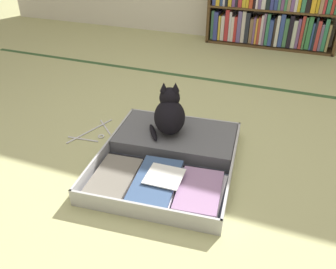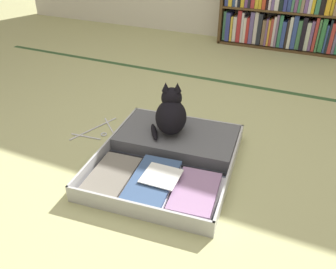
{
  "view_description": "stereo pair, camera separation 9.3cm",
  "coord_description": "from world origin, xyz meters",
  "px_view_note": "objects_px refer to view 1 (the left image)",
  "views": [
    {
      "loc": [
        0.49,
        -1.51,
        1.16
      ],
      "look_at": [
        -0.07,
        -0.01,
        0.16
      ],
      "focal_mm": 36.73,
      "sensor_mm": 36.0,
      "label": 1
    },
    {
      "loc": [
        0.58,
        -1.47,
        1.16
      ],
      "look_at": [
        -0.07,
        -0.01,
        0.16
      ],
      "focal_mm": 36.73,
      "sensor_mm": 36.0,
      "label": 2
    }
  ],
  "objects_px": {
    "clothes_hanger": "(94,133)",
    "black_cat": "(169,114)",
    "bookshelf": "(272,11)",
    "open_suitcase": "(170,154)"
  },
  "relations": [
    {
      "from": "clothes_hanger",
      "to": "black_cat",
      "type": "bearing_deg",
      "value": 7.87
    },
    {
      "from": "bookshelf",
      "to": "open_suitcase",
      "type": "bearing_deg",
      "value": -96.29
    },
    {
      "from": "bookshelf",
      "to": "clothes_hanger",
      "type": "xyz_separation_m",
      "value": [
        -0.81,
        -2.2,
        -0.36
      ]
    },
    {
      "from": "black_cat",
      "to": "clothes_hanger",
      "type": "relative_size",
      "value": 0.85
    },
    {
      "from": "open_suitcase",
      "to": "black_cat",
      "type": "bearing_deg",
      "value": 111.92
    },
    {
      "from": "black_cat",
      "to": "clothes_hanger",
      "type": "bearing_deg",
      "value": -172.13
    },
    {
      "from": "bookshelf",
      "to": "open_suitcase",
      "type": "relative_size",
      "value": 1.45
    },
    {
      "from": "open_suitcase",
      "to": "black_cat",
      "type": "height_order",
      "value": "black_cat"
    },
    {
      "from": "bookshelf",
      "to": "black_cat",
      "type": "xyz_separation_m",
      "value": [
        -0.32,
        -2.13,
        -0.16
      ]
    },
    {
      "from": "bookshelf",
      "to": "clothes_hanger",
      "type": "distance_m",
      "value": 2.37
    }
  ]
}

